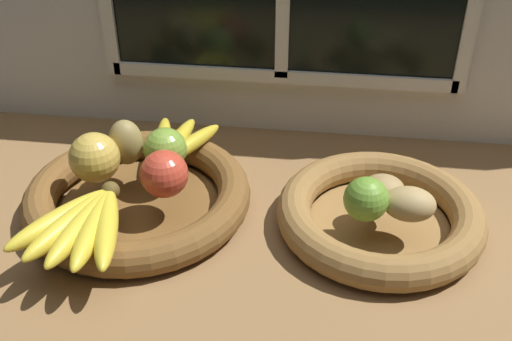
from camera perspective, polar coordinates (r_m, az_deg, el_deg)
The scene contains 12 objects.
ground_plane at distance 96.76cm, azimuth 0.68°, elevation -5.23°, with size 140.00×90.00×3.00cm, color olive.
fruit_bowl_left at distance 97.96cm, azimuth -11.16°, elevation -2.52°, with size 36.12×36.12×5.26cm.
fruit_bowl_right at distance 94.09cm, azimuth 11.65°, elevation -4.29°, with size 31.75×31.75×5.26cm.
apple_golden_left at distance 96.41cm, azimuth -15.11°, elevation 1.11°, with size 7.93×7.93×7.93cm, color gold.
apple_red_right at distance 91.08cm, azimuth -8.70°, elevation -0.32°, with size 7.32×7.32×7.32cm, color #CC422D.
apple_green_back at distance 97.45cm, azimuth -8.59°, elevation 2.02°, with size 6.98×6.98×6.98cm, color #7AA338.
pear_brown at distance 99.58cm, azimuth -12.25°, elevation 2.63°, with size 5.39×5.56×7.84cm, color olive.
banana_bunch_front at distance 87.11cm, azimuth -16.11°, elevation -4.88°, with size 16.98×19.17×3.16cm.
banana_bunch_back at distance 103.21cm, azimuth -7.55°, elevation 2.65°, with size 12.45×16.42×2.66cm.
potato_large at distance 91.23cm, azimuth 11.99°, elevation -1.86°, with size 6.33×5.41×4.18cm, color #A38451.
potato_small at distance 88.65cm, azimuth 14.34°, elevation -3.10°, with size 7.56×5.73×4.91cm, color tan.
lime_near at distance 86.91cm, azimuth 10.39°, elevation -2.69°, with size 6.51×6.51×6.51cm, color #6B9E33.
Camera 1 is at (8.61, -74.93, 59.12)cm, focal length 42.19 mm.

